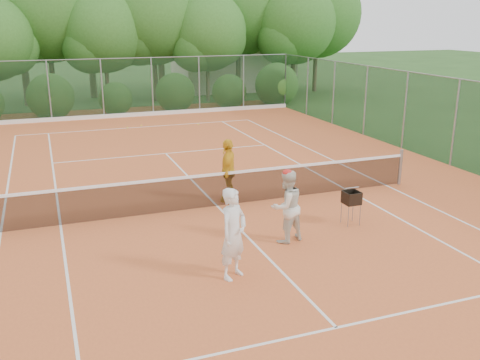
% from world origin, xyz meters
% --- Properties ---
extents(ground, '(120.00, 120.00, 0.00)m').
position_xyz_m(ground, '(0.00, 0.00, 0.00)').
color(ground, '#234719').
rests_on(ground, ground).
extents(clay_court, '(18.00, 36.00, 0.02)m').
position_xyz_m(clay_court, '(0.00, 0.00, 0.01)').
color(clay_court, '#D36530').
rests_on(clay_court, ground).
extents(club_building, '(8.00, 5.00, 3.00)m').
position_xyz_m(club_building, '(9.00, 24.00, 1.50)').
color(club_building, beige).
rests_on(club_building, ground).
extents(tennis_net, '(11.97, 0.10, 1.10)m').
position_xyz_m(tennis_net, '(0.00, 0.00, 0.53)').
color(tennis_net, gray).
rests_on(tennis_net, clay_court).
extents(player_white, '(0.81, 0.74, 1.85)m').
position_xyz_m(player_white, '(-0.99, -4.07, 0.95)').
color(player_white, silver).
rests_on(player_white, clay_court).
extents(player_center_grp, '(0.96, 0.83, 1.73)m').
position_xyz_m(player_center_grp, '(0.75, -2.80, 0.87)').
color(player_center_grp, silver).
rests_on(player_center_grp, clay_court).
extents(player_yellow, '(0.84, 1.13, 1.78)m').
position_xyz_m(player_yellow, '(0.45, 0.39, 0.91)').
color(player_yellow, gold).
rests_on(player_yellow, clay_court).
extents(ball_hopper, '(0.37, 0.37, 0.86)m').
position_xyz_m(ball_hopper, '(2.72, -2.39, 0.70)').
color(ball_hopper, gray).
rests_on(ball_hopper, clay_court).
extents(stray_ball_a, '(0.07, 0.07, 0.07)m').
position_xyz_m(stray_ball_a, '(-0.60, 11.83, 0.05)').
color(stray_ball_a, '#DEEC37').
rests_on(stray_ball_a, clay_court).
extents(stray_ball_b, '(0.07, 0.07, 0.07)m').
position_xyz_m(stray_ball_b, '(2.75, 11.47, 0.05)').
color(stray_ball_b, '#E1EF37').
rests_on(stray_ball_b, clay_court).
extents(stray_ball_c, '(0.07, 0.07, 0.07)m').
position_xyz_m(stray_ball_c, '(0.11, 12.12, 0.05)').
color(stray_ball_c, yellow).
rests_on(stray_ball_c, clay_court).
extents(court_markings, '(11.03, 23.83, 0.01)m').
position_xyz_m(court_markings, '(0.00, 0.00, 0.02)').
color(court_markings, white).
rests_on(court_markings, clay_court).
extents(fence_back, '(18.07, 0.07, 3.00)m').
position_xyz_m(fence_back, '(0.00, 15.00, 1.52)').
color(fence_back, '#19381E').
rests_on(fence_back, clay_court).
extents(tropical_treeline, '(32.10, 8.49, 15.03)m').
position_xyz_m(tropical_treeline, '(1.43, 20.22, 5.11)').
color(tropical_treeline, brown).
rests_on(tropical_treeline, ground).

